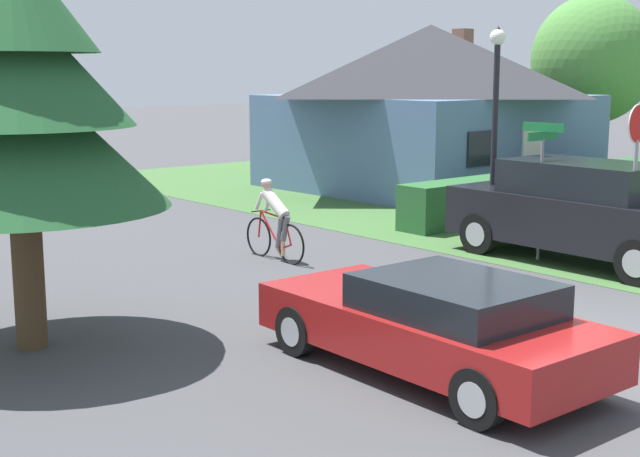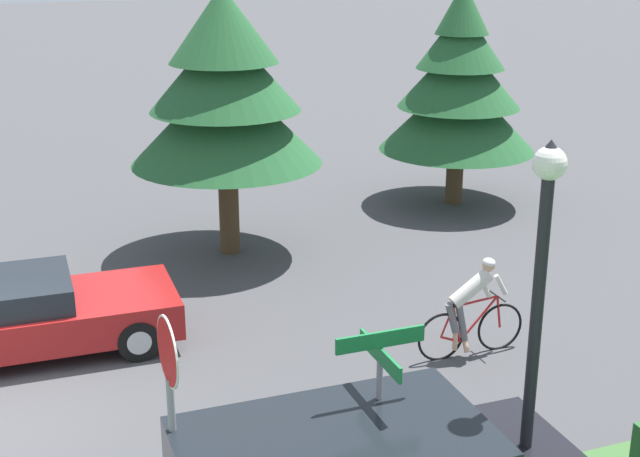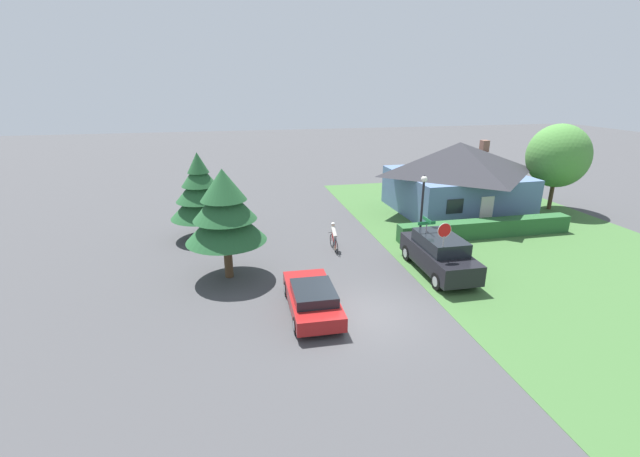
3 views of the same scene
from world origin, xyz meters
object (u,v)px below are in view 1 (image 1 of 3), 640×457
at_px(cyclist, 275,222).
at_px(street_lamp, 495,106).
at_px(stop_sign, 636,159).
at_px(sedan_left_lane, 434,323).
at_px(street_name_sign, 542,165).
at_px(deciduous_tree_right, 593,60).
at_px(cottage_house, 430,103).
at_px(parked_suv_right, 582,212).
at_px(conifer_tall_near, 18,94).

xyz_separation_m(cyclist, street_lamp, (4.13, -1.79, 2.09)).
bearing_deg(stop_sign, sedan_left_lane, 6.49).
distance_m(street_name_sign, deciduous_tree_right, 15.62).
xyz_separation_m(street_name_sign, deciduous_tree_right, (13.42, 7.72, 2.06)).
relative_size(sedan_left_lane, cyclist, 2.49).
height_order(cyclist, stop_sign, stop_sign).
height_order(cottage_house, cyclist, cottage_house).
bearing_deg(street_name_sign, stop_sign, -94.04).
height_order(cyclist, street_lamp, street_lamp).
distance_m(parked_suv_right, conifer_tall_near, 10.22).
bearing_deg(cyclist, parked_suv_right, -132.14).
bearing_deg(sedan_left_lane, conifer_tall_near, 39.48).
bearing_deg(cyclist, sedan_left_lane, 158.91).
bearing_deg(parked_suv_right, street_lamp, 2.40).
xyz_separation_m(cyclist, deciduous_tree_right, (17.16, 4.51, 3.12)).
bearing_deg(cyclist, conifer_tall_near, 111.57).
distance_m(sedan_left_lane, street_name_sign, 6.99).
distance_m(parked_suv_right, stop_sign, 1.84).
bearing_deg(street_name_sign, deciduous_tree_right, 29.93).
xyz_separation_m(cyclist, parked_suv_right, (4.19, -3.83, 0.23)).
bearing_deg(deciduous_tree_right, conifer_tall_near, -163.61).
xyz_separation_m(cottage_house, street_lamp, (-6.05, -7.34, 0.30)).
relative_size(cyclist, conifer_tall_near, 0.34).
bearing_deg(street_name_sign, parked_suv_right, -53.64).
xyz_separation_m(street_lamp, street_name_sign, (-0.39, -1.43, -1.03)).
relative_size(sedan_left_lane, street_lamp, 1.01).
bearing_deg(sedan_left_lane, street_name_sign, -62.64).
bearing_deg(parked_suv_right, cyclist, 48.21).
bearing_deg(deciduous_tree_right, sedan_left_lane, -151.25).
height_order(parked_suv_right, deciduous_tree_right, deciduous_tree_right).
xyz_separation_m(cyclist, stop_sign, (3.61, -5.18, 1.34)).
bearing_deg(street_name_sign, cyclist, 139.32).
height_order(cottage_house, stop_sign, cottage_house).
distance_m(stop_sign, deciduous_tree_right, 16.76).
relative_size(cottage_house, street_name_sign, 3.46).
bearing_deg(deciduous_tree_right, street_lamp, -154.22).
distance_m(cottage_house, cyclist, 11.73).
xyz_separation_m(cottage_house, deciduous_tree_right, (6.98, -1.05, 1.33)).
bearing_deg(sedan_left_lane, cottage_house, -45.65).
bearing_deg(parked_suv_right, stop_sign, 157.02).
xyz_separation_m(sedan_left_lane, street_lamp, (6.57, 4.46, 2.21)).
bearing_deg(street_lamp, conifer_tall_near, -177.59).
bearing_deg(stop_sign, street_lamp, -102.35).
bearing_deg(parked_suv_right, deciduous_tree_right, -56.65).
bearing_deg(cottage_house, street_lamp, -131.10).
xyz_separation_m(cottage_house, cyclist, (-10.18, -5.56, -1.79)).
relative_size(street_lamp, deciduous_tree_right, 0.72).
height_order(cottage_house, street_name_sign, cottage_house).
bearing_deg(stop_sign, street_name_sign, -97.58).
height_order(cottage_house, parked_suv_right, cottage_house).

